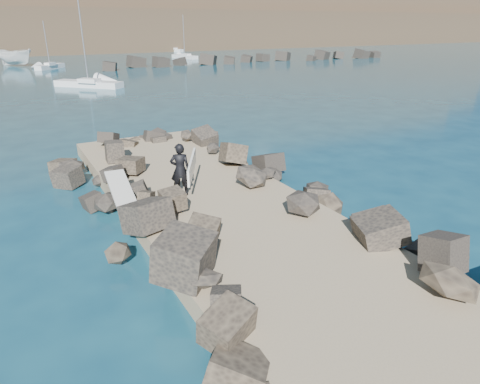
{
  "coord_description": "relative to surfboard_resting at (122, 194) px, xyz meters",
  "views": [
    {
      "loc": [
        -5.99,
        -11.8,
        6.38
      ],
      "look_at": [
        0.0,
        -1.0,
        1.5
      ],
      "focal_mm": 32.0,
      "sensor_mm": 36.0,
      "label": 1
    }
  ],
  "objects": [
    {
      "name": "riprap_left",
      "position": [
        0.11,
        -3.27,
        -0.54
      ],
      "size": [
        2.6,
        22.0,
        1.0
      ],
      "primitive_type": "cube",
      "color": "black",
      "rests_on": "ground"
    },
    {
      "name": "sailboat_d",
      "position": [
        29.77,
        67.65,
        -0.7
      ],
      "size": [
        3.07,
        6.79,
        8.05
      ],
      "color": "silver",
      "rests_on": "ground"
    },
    {
      "name": "surfer_with_board",
      "position": [
        2.19,
        0.01,
        0.52
      ],
      "size": [
        1.47,
        2.12,
        1.92
      ],
      "color": "black",
      "rests_on": "jetty"
    },
    {
      "name": "sailboat_f",
      "position": [
        35.53,
        89.3,
        -0.7
      ],
      "size": [
        3.64,
        5.76,
        7.11
      ],
      "color": "silver",
      "rests_on": "ground"
    },
    {
      "name": "jetty",
      "position": [
        3.01,
        -3.77,
        -0.74
      ],
      "size": [
        6.0,
        26.0,
        0.6
      ],
      "primitive_type": "cube",
      "color": "#8C7759",
      "rests_on": "ground"
    },
    {
      "name": "sailboat_c",
      "position": [
        5.52,
        35.26,
        -0.7
      ],
      "size": [
        6.46,
        6.72,
        9.16
      ],
      "color": "silver",
      "rests_on": "ground"
    },
    {
      "name": "ground",
      "position": [
        3.01,
        -1.77,
        -1.04
      ],
      "size": [
        800.0,
        800.0,
        0.0
      ],
      "primitive_type": "plane",
      "color": "#0F384C",
      "rests_on": "ground"
    },
    {
      "name": "breakwater_secondary",
      "position": [
        38.01,
        53.23,
        -0.44
      ],
      "size": [
        52.0,
        4.0,
        1.2
      ],
      "primitive_type": "cube",
      "color": "black",
      "rests_on": "ground"
    },
    {
      "name": "riprap_right",
      "position": [
        5.91,
        -3.27,
        -0.54
      ],
      "size": [
        2.6,
        22.0,
        1.0
      ],
      "primitive_type": "cube",
      "color": "black",
      "rests_on": "ground"
    },
    {
      "name": "boat_imported",
      "position": [
        0.16,
        66.35,
        0.31
      ],
      "size": [
        6.38,
        7.18,
        2.71
      ],
      "primitive_type": "imported",
      "rotation": [
        0.0,
        0.0,
        0.66
      ],
      "color": "white",
      "rests_on": "ground"
    },
    {
      "name": "surfboard_resting",
      "position": [
        0.0,
        0.0,
        0.0
      ],
      "size": [
        0.86,
        2.73,
        0.09
      ],
      "primitive_type": "cube",
      "rotation": [
        0.0,
        0.0,
        -0.07
      ],
      "color": "beige",
      "rests_on": "riprap_left"
    },
    {
      "name": "sailboat_b",
      "position": [
        4.33,
        58.54,
        -0.7
      ],
      "size": [
        4.69,
        4.94,
        6.9
      ],
      "color": "silver",
      "rests_on": "ground"
    }
  ]
}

